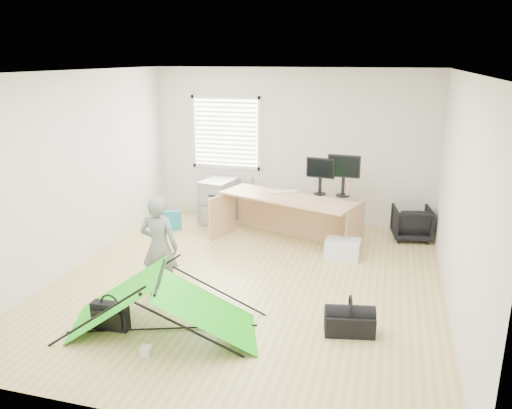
% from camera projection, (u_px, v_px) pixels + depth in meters
% --- Properties ---
extents(ground, '(5.50, 5.50, 0.00)m').
position_uv_depth(ground, '(248.00, 281.00, 6.65)').
color(ground, tan).
rests_on(ground, ground).
extents(back_wall, '(5.00, 0.02, 2.70)m').
position_uv_depth(back_wall, '(291.00, 146.00, 8.80)').
color(back_wall, silver).
rests_on(back_wall, ground).
extents(window, '(1.20, 0.06, 1.20)m').
position_uv_depth(window, '(226.00, 133.00, 9.01)').
color(window, silver).
rests_on(window, back_wall).
extents(radiator, '(1.00, 0.12, 0.60)m').
position_uv_depth(radiator, '(226.00, 192.00, 9.29)').
color(radiator, silver).
rests_on(radiator, back_wall).
extents(desk, '(2.30, 1.36, 0.75)m').
position_uv_depth(desk, '(286.00, 220.00, 7.96)').
color(desk, tan).
rests_on(desk, ground).
extents(filing_cabinet, '(0.61, 0.74, 0.77)m').
position_uv_depth(filing_cabinet, '(219.00, 201.00, 8.95)').
color(filing_cabinet, gray).
rests_on(filing_cabinet, ground).
extents(monitor_left, '(0.47, 0.17, 0.44)m').
position_uv_depth(monitor_left, '(320.00, 181.00, 7.94)').
color(monitor_left, black).
rests_on(monitor_left, desk).
extents(monitor_right, '(0.52, 0.15, 0.49)m').
position_uv_depth(monitor_right, '(343.00, 181.00, 7.84)').
color(monitor_right, black).
rests_on(monitor_right, desk).
extents(keyboard, '(0.51, 0.35, 0.02)m').
position_uv_depth(keyboard, '(282.00, 192.00, 8.13)').
color(keyboard, beige).
rests_on(keyboard, desk).
extents(thermos, '(0.09, 0.09, 0.25)m').
position_uv_depth(thermos, '(348.00, 188.00, 7.87)').
color(thermos, '#C9708F').
rests_on(thermos, desk).
extents(office_chair, '(0.67, 0.69, 0.55)m').
position_uv_depth(office_chair, '(411.00, 223.00, 8.11)').
color(office_chair, black).
rests_on(office_chair, ground).
extents(person, '(0.49, 0.33, 1.30)m').
position_uv_depth(person, '(159.00, 247.00, 6.06)').
color(person, gray).
rests_on(person, ground).
extents(kite, '(2.25, 1.54, 0.64)m').
position_uv_depth(kite, '(161.00, 303.00, 5.37)').
color(kite, '#19C112').
rests_on(kite, ground).
extents(storage_crate, '(0.52, 0.37, 0.28)m').
position_uv_depth(storage_crate, '(343.00, 249.00, 7.38)').
color(storage_crate, silver).
rests_on(storage_crate, ground).
extents(tote_bag, '(0.31, 0.21, 0.34)m').
position_uv_depth(tote_bag, '(173.00, 220.00, 8.59)').
color(tote_bag, teal).
rests_on(tote_bag, ground).
extents(laptop_bag, '(0.42, 0.14, 0.31)m').
position_uv_depth(laptop_bag, '(110.00, 316.00, 5.44)').
color(laptop_bag, black).
rests_on(laptop_bag, ground).
extents(white_box, '(0.10, 0.10, 0.10)m').
position_uv_depth(white_box, '(146.00, 351.00, 4.98)').
color(white_box, silver).
rests_on(white_box, ground).
extents(duffel_bag, '(0.57, 0.36, 0.23)m').
position_uv_depth(duffel_bag, '(349.00, 323.00, 5.36)').
color(duffel_bag, black).
rests_on(duffel_bag, ground).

